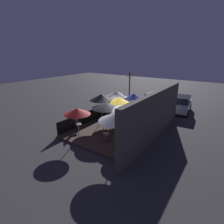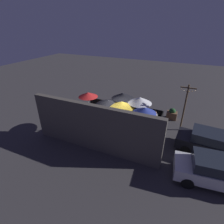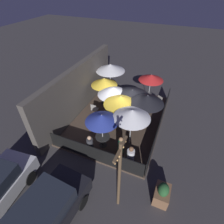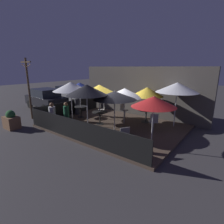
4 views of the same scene
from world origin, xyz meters
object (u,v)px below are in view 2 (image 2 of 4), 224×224
patio_umbrella_2 (88,112)px  patio_umbrella_4 (104,109)px  patio_umbrella_7 (88,95)px  planter_box (172,114)px  patron_0 (155,119)px  patio_chair_3 (86,118)px  dining_table_2 (89,126)px  patio_umbrella_6 (123,96)px  parked_car_0 (208,142)px  dining_table_0 (143,127)px  light_post (185,106)px  dining_table_1 (121,120)px  patio_umbrella_8 (67,106)px  patio_umbrella_3 (109,102)px  patio_chair_2 (107,132)px  patio_umbrella_0 (145,110)px  patio_umbrella_1 (122,105)px  parked_car_1 (213,170)px  patio_chair_1 (126,132)px  patio_umbrella_5 (140,100)px  patron_1 (148,121)px  patron_2 (152,132)px  patio_chair_0 (101,106)px

patio_umbrella_2 → patio_umbrella_4: size_ratio=1.01×
patio_umbrella_7 → planter_box: bearing=-162.2°
patron_0 → patio_umbrella_7: bearing=-157.9°
patio_umbrella_7 → patio_chair_3: patio_umbrella_7 is taller
patio_umbrella_4 → dining_table_2: 1.80m
patio_umbrella_6 → parked_car_0: (-6.78, 2.03, -1.42)m
patio_umbrella_6 → dining_table_0: size_ratio=3.00×
light_post → patio_umbrella_6: bearing=2.4°
patio_umbrella_6 → dining_table_1: 2.16m
patio_chair_3 → dining_table_0: bearing=55.2°
patio_umbrella_7 → patio_umbrella_8: bearing=92.0°
patio_umbrella_3 → patio_chair_2: size_ratio=2.33×
patio_umbrella_0 → dining_table_0: (0.00, 0.00, -1.46)m
patron_0 → patio_umbrella_1: bearing=-131.6°
patio_umbrella_1 → parked_car_1: 7.32m
patio_umbrella_8 → dining_table_0: 5.95m
light_post → patio_umbrella_3: bearing=12.8°
patio_umbrella_7 → dining_table_1: (-3.63, 0.95, -1.31)m
patio_umbrella_8 → dining_table_2: bearing=-172.3°
dining_table_1 → patron_0: bearing=-148.8°
patio_umbrella_7 → patron_0: patio_umbrella_7 is taller
patio_chair_1 → parked_car_1: size_ratio=0.23×
patio_umbrella_0 → patio_chair_1: patio_umbrella_0 is taller
patio_umbrella_4 → patio_chair_2: patio_umbrella_4 is taller
patio_umbrella_5 → patio_umbrella_7: 4.80m
patio_umbrella_7 → patio_chair_1: patio_umbrella_7 is taller
patio_umbrella_0 → patron_1: bearing=-94.7°
parked_car_1 → patio_umbrella_4: bearing=-22.9°
patio_umbrella_2 → parked_car_1: patio_umbrella_2 is taller
parked_car_0 → dining_table_0: bearing=0.2°
dining_table_0 → patio_chair_1: (1.00, 0.98, -0.08)m
dining_table_1 → parked_car_0: bearing=174.4°
light_post → patron_1: bearing=18.4°
patio_umbrella_1 → patio_umbrella_8: 4.14m
patron_2 → patio_umbrella_3: bearing=8.9°
patio_umbrella_8 → parked_car_1: patio_umbrella_8 is taller
patron_2 → patio_chair_3: bearing=24.1°
patio_chair_2 → planter_box: patio_chair_2 is taller
patio_umbrella_3 → patio_umbrella_4: 1.22m
patio_umbrella_7 → patio_umbrella_8: (-0.11, 3.12, 0.26)m
patio_chair_1 → patio_chair_2: (1.23, 0.69, 0.03)m
patio_chair_2 → parked_car_0: (-6.65, -1.35, 0.20)m
patio_umbrella_3 → patron_2: bearing=165.9°
patio_chair_0 → patio_umbrella_1: bearing=-0.0°
dining_table_1 → parked_car_1: parked_car_1 is taller
dining_table_2 → light_post: light_post is taller
patio_umbrella_3 → patio_chair_0: (1.59, -1.53, -1.31)m
patio_umbrella_3 → patron_1: bearing=-171.6°
patio_umbrella_7 → patio_chair_2: bearing=138.5°
patio_umbrella_6 → patio_chair_1: 3.44m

